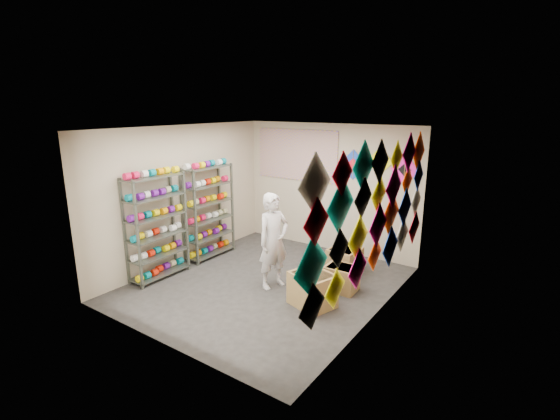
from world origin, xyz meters
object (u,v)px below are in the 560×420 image
Objects in this scene: shelf_rack_back at (208,212)px; carton_a at (312,289)px; shelf_rack_front at (157,227)px; carton_b at (341,278)px; shopkeeper at (273,241)px; carton_c at (345,261)px.

carton_a is (2.85, -0.66, -0.68)m from shelf_rack_back.
carton_a is at bearing 12.73° from shelf_rack_front.
shelf_rack_front is 3.64× the size of carton_b.
carton_c is (0.77, 1.20, -0.58)m from shopkeeper.
carton_b is at bearing 1.82° from shelf_rack_back.
shopkeeper is 1.09m from carton_a.
carton_a is 1.14× the size of carton_c.
shopkeeper is at bearing -155.44° from carton_b.
carton_b is (0.13, 0.75, -0.05)m from carton_a.
shelf_rack_back is 2.90m from carton_c.
shopkeeper is 1.54m from carton_c.
carton_b is 0.73m from carton_c.
shelf_rack_front is at bearing -149.41° from carton_a.
carton_b is at bearing 97.92° from carton_a.
shelf_rack_front is at bearing -139.01° from carton_c.
carton_c is at bearing 109.43° from carton_b.
shelf_rack_back is at bearing -160.53° from carton_c.
shopkeeper is at bearing 24.05° from shelf_rack_front.
shopkeeper reaches higher than carton_a.
carton_a is (0.91, -0.22, -0.56)m from shopkeeper.
shopkeeper is (1.94, -0.43, -0.12)m from shelf_rack_back.
shelf_rack_back reaches higher than carton_c.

